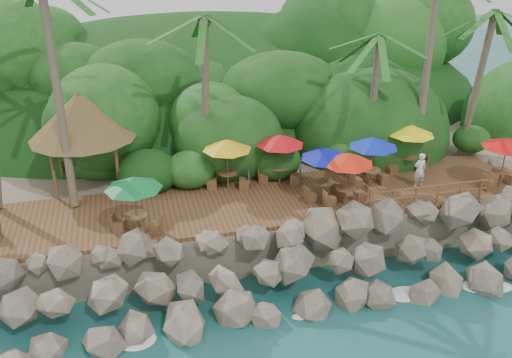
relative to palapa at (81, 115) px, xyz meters
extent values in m
plane|color=#19514F|center=(7.43, -9.80, -5.79)|extent=(140.00, 140.00, 0.00)
cube|color=gray|center=(7.43, 6.20, -4.74)|extent=(32.00, 25.20, 2.10)
ellipsoid|color=#143811|center=(7.43, 13.70, -5.79)|extent=(44.80, 28.00, 15.40)
cube|color=brown|center=(7.43, -3.80, -3.59)|extent=(26.00, 5.00, 0.20)
ellipsoid|color=white|center=(1.43, -9.50, -5.76)|extent=(1.20, 0.80, 0.06)
ellipsoid|color=white|center=(4.43, -9.50, -5.76)|extent=(1.20, 0.80, 0.06)
ellipsoid|color=white|center=(7.43, -9.50, -5.76)|extent=(1.20, 0.80, 0.06)
ellipsoid|color=white|center=(10.43, -9.50, -5.76)|extent=(1.20, 0.80, 0.06)
ellipsoid|color=white|center=(13.43, -9.50, -5.76)|extent=(1.20, 0.80, 0.06)
ellipsoid|color=white|center=(16.43, -9.50, -5.76)|extent=(1.20, 0.80, 0.06)
cylinder|color=brown|center=(-0.66, -1.70, 1.43)|extent=(0.52, 1.71, 9.80)
cylinder|color=brown|center=(5.78, -0.55, 0.43)|extent=(0.55, 0.86, 7.84)
ellipsoid|color=#23601E|center=(5.78, -0.55, 4.34)|extent=(6.00, 6.00, 2.40)
cylinder|color=brown|center=(14.25, -1.05, -0.11)|extent=(0.61, 0.83, 6.76)
ellipsoid|color=#23601E|center=(14.25, -1.05, 3.26)|extent=(6.00, 6.00, 2.40)
cylinder|color=brown|center=(16.86, -1.36, 1.55)|extent=(1.06, 1.58, 10.05)
cylinder|color=brown|center=(20.02, -1.20, 0.36)|extent=(0.58, 1.04, 7.71)
ellipsoid|color=#23601E|center=(20.02, -1.20, 4.21)|extent=(6.00, 6.00, 2.40)
cylinder|color=brown|center=(-1.40, -1.40, -2.29)|extent=(0.16, 0.16, 2.40)
cylinder|color=brown|center=(1.40, -1.40, -2.29)|extent=(0.16, 0.16, 2.40)
cylinder|color=brown|center=(-1.40, 1.40, -2.29)|extent=(0.16, 0.16, 2.40)
cylinder|color=brown|center=(1.40, 1.40, -2.29)|extent=(0.16, 0.16, 2.40)
cone|color=brown|center=(0.00, 0.00, 0.01)|extent=(5.00, 5.00, 2.20)
cylinder|color=brown|center=(6.45, -2.20, -3.08)|extent=(0.09, 0.09, 0.82)
cylinder|color=brown|center=(6.45, -2.20, -2.66)|extent=(0.93, 0.93, 0.06)
cylinder|color=brown|center=(6.45, -2.20, -2.28)|extent=(0.06, 0.06, 2.43)
cone|color=gold|center=(6.45, -2.20, -1.23)|extent=(2.32, 2.32, 0.50)
cube|color=brown|center=(5.70, -2.03, -3.24)|extent=(0.56, 0.56, 0.51)
cube|color=brown|center=(7.20, -2.38, -3.24)|extent=(0.56, 0.56, 0.51)
cylinder|color=brown|center=(10.53, -4.34, -3.08)|extent=(0.09, 0.09, 0.82)
cylinder|color=brown|center=(10.53, -4.34, -2.66)|extent=(0.93, 0.93, 0.06)
cylinder|color=brown|center=(10.53, -4.34, -2.28)|extent=(0.06, 0.06, 2.43)
cone|color=#0C109D|center=(10.53, -4.34, -1.23)|extent=(2.32, 2.32, 0.50)
cube|color=brown|center=(9.79, -4.54, -3.24)|extent=(0.57, 0.57, 0.51)
cube|color=brown|center=(11.28, -4.14, -3.24)|extent=(0.57, 0.57, 0.51)
cylinder|color=brown|center=(11.24, -5.12, -3.08)|extent=(0.09, 0.09, 0.82)
cylinder|color=brown|center=(11.24, -5.12, -2.66)|extent=(0.93, 0.93, 0.06)
cylinder|color=brown|center=(11.24, -5.12, -2.28)|extent=(0.06, 0.06, 2.43)
cone|color=red|center=(11.24, -5.12, -1.23)|extent=(2.32, 2.32, 0.50)
cube|color=brown|center=(10.47, -5.19, -3.24)|extent=(0.50, 0.50, 0.51)
cube|color=brown|center=(12.01, -5.06, -3.24)|extent=(0.50, 0.50, 0.51)
cylinder|color=brown|center=(2.03, -5.40, -3.08)|extent=(0.09, 0.09, 0.82)
cylinder|color=brown|center=(2.03, -5.40, -2.66)|extent=(0.93, 0.93, 0.06)
cylinder|color=brown|center=(2.03, -5.40, -2.28)|extent=(0.06, 0.06, 2.43)
cone|color=#0B682D|center=(2.03, -5.40, -1.23)|extent=(2.32, 2.32, 0.50)
cube|color=brown|center=(1.31, -5.14, -3.24)|extent=(0.59, 0.59, 0.51)
cube|color=brown|center=(2.76, -5.67, -3.24)|extent=(0.59, 0.59, 0.51)
cylinder|color=brown|center=(9.02, -2.20, -3.08)|extent=(0.09, 0.09, 0.82)
cylinder|color=brown|center=(9.02, -2.20, -2.66)|extent=(0.93, 0.93, 0.06)
cylinder|color=brown|center=(9.02, -2.20, -2.28)|extent=(0.06, 0.06, 2.43)
cone|color=red|center=(9.02, -2.20, -1.23)|extent=(2.32, 2.32, 0.50)
cube|color=brown|center=(8.31, -1.90, -3.24)|extent=(0.61, 0.61, 0.51)
cube|color=brown|center=(9.74, -2.50, -3.24)|extent=(0.61, 0.61, 0.51)
cylinder|color=brown|center=(19.23, -5.19, -3.08)|extent=(0.09, 0.09, 0.82)
cylinder|color=brown|center=(19.23, -5.19, -2.66)|extent=(0.93, 0.93, 0.06)
cylinder|color=brown|center=(19.23, -5.19, -2.28)|extent=(0.06, 0.06, 2.43)
cone|color=red|center=(19.23, -5.19, -1.23)|extent=(2.32, 2.32, 0.50)
cube|color=brown|center=(18.47, -5.33, -3.24)|extent=(0.54, 0.54, 0.51)
cube|color=brown|center=(19.99, -5.05, -3.24)|extent=(0.54, 0.54, 0.51)
cylinder|color=brown|center=(13.18, -3.59, -3.08)|extent=(0.09, 0.09, 0.82)
cylinder|color=brown|center=(13.18, -3.59, -2.66)|extent=(0.93, 0.93, 0.06)
cylinder|color=brown|center=(13.18, -3.59, -2.28)|extent=(0.06, 0.06, 2.43)
cone|color=#0D25B1|center=(13.18, -3.59, -1.23)|extent=(2.32, 2.32, 0.50)
cube|color=brown|center=(12.42, -3.70, -3.24)|extent=(0.52, 0.52, 0.51)
cube|color=brown|center=(13.95, -3.48, -3.24)|extent=(0.52, 0.52, 0.51)
cylinder|color=brown|center=(15.76, -2.48, -3.08)|extent=(0.09, 0.09, 0.82)
cylinder|color=brown|center=(15.76, -2.48, -2.66)|extent=(0.93, 0.93, 0.06)
cylinder|color=brown|center=(15.76, -2.48, -2.28)|extent=(0.06, 0.06, 2.43)
cone|color=yellow|center=(15.76, -2.48, -1.23)|extent=(2.32, 2.32, 0.50)
cube|color=brown|center=(14.99, -2.40, -3.24)|extent=(0.51, 0.51, 0.51)
cube|color=brown|center=(16.52, -2.56, -3.24)|extent=(0.51, 0.51, 0.51)
cylinder|color=brown|center=(11.97, -6.15, -2.99)|extent=(0.10, 0.10, 1.00)
cylinder|color=brown|center=(13.07, -6.15, -2.99)|extent=(0.10, 0.10, 1.00)
cylinder|color=brown|center=(14.17, -6.15, -2.99)|extent=(0.10, 0.10, 1.00)
cylinder|color=brown|center=(15.27, -6.15, -2.99)|extent=(0.10, 0.10, 1.00)
cylinder|color=brown|center=(16.37, -6.15, -2.99)|extent=(0.10, 0.10, 1.00)
cylinder|color=brown|center=(17.47, -6.15, -2.99)|extent=(0.10, 0.10, 1.00)
cube|color=brown|center=(14.72, -6.15, -2.54)|extent=(6.10, 0.06, 0.06)
cube|color=brown|center=(14.72, -6.15, -2.94)|extent=(6.10, 0.06, 0.06)
imported|color=silver|center=(15.43, -4.21, -2.64)|extent=(0.64, 0.43, 1.71)
camera|label=1|loc=(2.01, -25.32, 7.91)|focal=38.10mm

